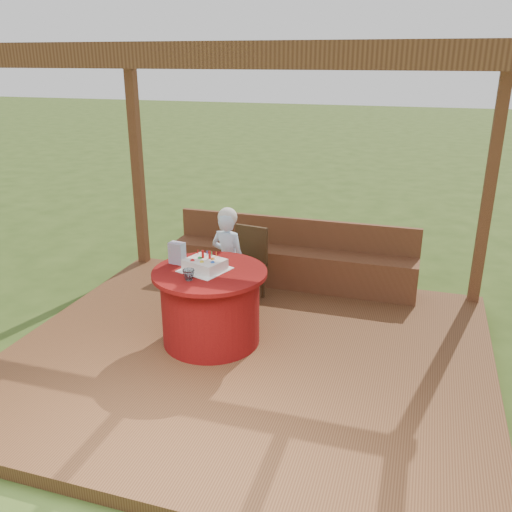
{
  "coord_description": "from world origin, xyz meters",
  "views": [
    {
      "loc": [
        1.44,
        -4.34,
        2.77
      ],
      "look_at": [
        0.0,
        0.25,
        1.0
      ],
      "focal_mm": 38.0,
      "sensor_mm": 36.0,
      "label": 1
    }
  ],
  "objects_px": {
    "gift_bag": "(177,253)",
    "drinking_glass": "(189,275)",
    "chair": "(247,261)",
    "table": "(211,306)",
    "birthday_cake": "(205,265)",
    "elderly_woman": "(228,257)",
    "bench": "(292,264)"
  },
  "relations": [
    {
      "from": "gift_bag",
      "to": "drinking_glass",
      "type": "bearing_deg",
      "value": -43.45
    },
    {
      "from": "chair",
      "to": "table",
      "type": "bearing_deg",
      "value": -91.06
    },
    {
      "from": "table",
      "to": "birthday_cake",
      "type": "relative_size",
      "value": 2.18
    },
    {
      "from": "chair",
      "to": "elderly_woman",
      "type": "relative_size",
      "value": 0.74
    },
    {
      "from": "bench",
      "to": "elderly_woman",
      "type": "distance_m",
      "value": 1.04
    },
    {
      "from": "birthday_cake",
      "to": "table",
      "type": "bearing_deg",
      "value": -7.96
    },
    {
      "from": "chair",
      "to": "elderly_woman",
      "type": "xyz_separation_m",
      "value": [
        -0.13,
        -0.29,
        0.13
      ]
    },
    {
      "from": "birthday_cake",
      "to": "gift_bag",
      "type": "xyz_separation_m",
      "value": [
        -0.33,
        0.09,
        0.05
      ]
    },
    {
      "from": "chair",
      "to": "elderly_woman",
      "type": "bearing_deg",
      "value": -113.86
    },
    {
      "from": "bench",
      "to": "table",
      "type": "bearing_deg",
      "value": -103.93
    },
    {
      "from": "chair",
      "to": "birthday_cake",
      "type": "height_order",
      "value": "birthday_cake"
    },
    {
      "from": "birthday_cake",
      "to": "gift_bag",
      "type": "relative_size",
      "value": 2.37
    },
    {
      "from": "gift_bag",
      "to": "table",
      "type": "bearing_deg",
      "value": -5.26
    },
    {
      "from": "chair",
      "to": "gift_bag",
      "type": "xyz_separation_m",
      "value": [
        -0.39,
        -0.99,
        0.39
      ]
    },
    {
      "from": "bench",
      "to": "gift_bag",
      "type": "bearing_deg",
      "value": -116.77
    },
    {
      "from": "birthday_cake",
      "to": "drinking_glass",
      "type": "xyz_separation_m",
      "value": [
        -0.04,
        -0.27,
        -0.0
      ]
    },
    {
      "from": "table",
      "to": "gift_bag",
      "type": "height_order",
      "value": "gift_bag"
    },
    {
      "from": "bench",
      "to": "birthday_cake",
      "type": "height_order",
      "value": "birthday_cake"
    },
    {
      "from": "elderly_woman",
      "to": "drinking_glass",
      "type": "height_order",
      "value": "elderly_woman"
    },
    {
      "from": "bench",
      "to": "drinking_glass",
      "type": "distance_m",
      "value": 2.05
    },
    {
      "from": "chair",
      "to": "elderly_woman",
      "type": "distance_m",
      "value": 0.34
    },
    {
      "from": "bench",
      "to": "birthday_cake",
      "type": "relative_size",
      "value": 5.96
    },
    {
      "from": "table",
      "to": "drinking_glass",
      "type": "xyz_separation_m",
      "value": [
        -0.09,
        -0.27,
        0.42
      ]
    },
    {
      "from": "bench",
      "to": "table",
      "type": "xyz_separation_m",
      "value": [
        -0.41,
        -1.64,
        0.12
      ]
    },
    {
      "from": "birthday_cake",
      "to": "gift_bag",
      "type": "distance_m",
      "value": 0.34
    },
    {
      "from": "bench",
      "to": "gift_bag",
      "type": "height_order",
      "value": "gift_bag"
    },
    {
      "from": "table",
      "to": "elderly_woman",
      "type": "distance_m",
      "value": 0.83
    },
    {
      "from": "birthday_cake",
      "to": "elderly_woman",
      "type": "bearing_deg",
      "value": 94.18
    },
    {
      "from": "table",
      "to": "gift_bag",
      "type": "relative_size",
      "value": 5.16
    },
    {
      "from": "elderly_woman",
      "to": "birthday_cake",
      "type": "bearing_deg",
      "value": -85.82
    },
    {
      "from": "chair",
      "to": "elderly_woman",
      "type": "height_order",
      "value": "elderly_woman"
    },
    {
      "from": "table",
      "to": "birthday_cake",
      "type": "bearing_deg",
      "value": 172.04
    }
  ]
}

